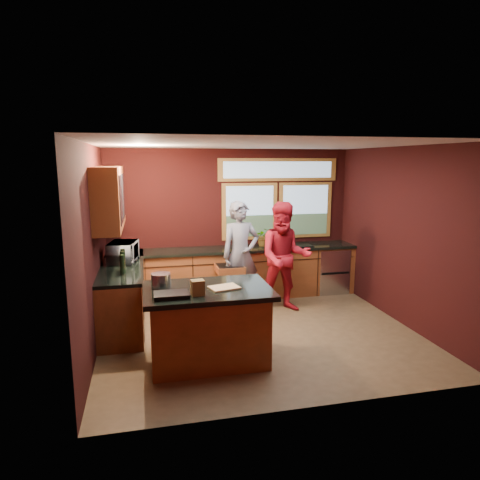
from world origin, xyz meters
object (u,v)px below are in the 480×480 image
object	(u,v)px
person_grey	(240,255)
stock_pot	(161,281)
person_red	(285,257)
island	(208,324)
cutting_board	(224,288)

from	to	relation	value
person_grey	stock_pot	bearing A→B (deg)	-138.16
stock_pot	person_red	bearing A→B (deg)	34.16
island	cutting_board	world-z (taller)	cutting_board
island	person_red	xyz separation A→B (m)	(1.52, 1.55, 0.44)
island	person_red	world-z (taller)	person_red
person_red	person_grey	bearing A→B (deg)	164.61
person_red	cutting_board	bearing A→B (deg)	-118.01
cutting_board	island	bearing A→B (deg)	165.96
island	stock_pot	xyz separation A→B (m)	(-0.55, 0.15, 0.56)
island	cutting_board	bearing A→B (deg)	-14.04
person_grey	person_red	distance (m)	0.75
person_grey	cutting_board	bearing A→B (deg)	-117.85
island	person_grey	distance (m)	2.12
cutting_board	stock_pot	world-z (taller)	stock_pot
person_red	island	bearing A→B (deg)	-122.93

